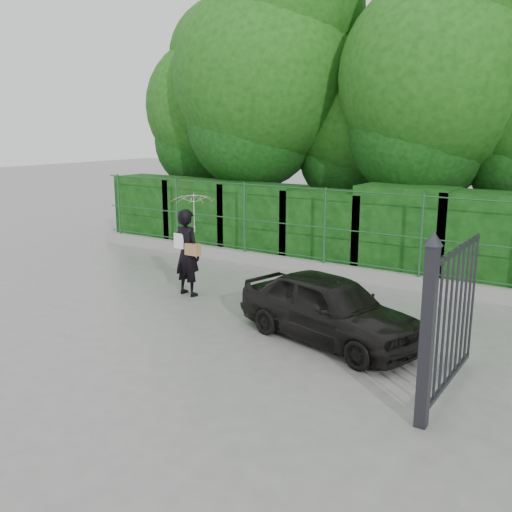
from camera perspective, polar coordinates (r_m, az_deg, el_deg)
The scene contains 8 objects.
ground at distance 10.38m, azimuth -6.71°, elevation -6.87°, with size 80.00×80.00×0.00m, color gray.
kerb at distance 13.92m, azimuth 5.30°, elevation -1.08°, with size 14.00×0.25×0.30m, color #9E9E99.
fence at distance 13.61m, azimuth 6.21°, elevation 3.09°, with size 14.13×0.06×1.80m.
hedge at distance 14.54m, azimuth 7.82°, elevation 2.97°, with size 14.20×1.20×2.23m.
trees at distance 16.07m, azimuth 15.14°, elevation 16.45°, with size 17.10×6.15×8.08m.
gate at distance 7.30m, azimuth 17.87°, elevation -6.16°, with size 0.22×2.33×2.36m.
woman at distance 11.85m, azimuth -6.56°, elevation 2.51°, with size 0.96×0.91×2.17m.
car at distance 9.50m, azimuth 7.34°, elevation -5.16°, with size 1.34×3.32×1.13m, color black.
Camera 1 is at (6.37, -7.42, 3.49)m, focal length 40.00 mm.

